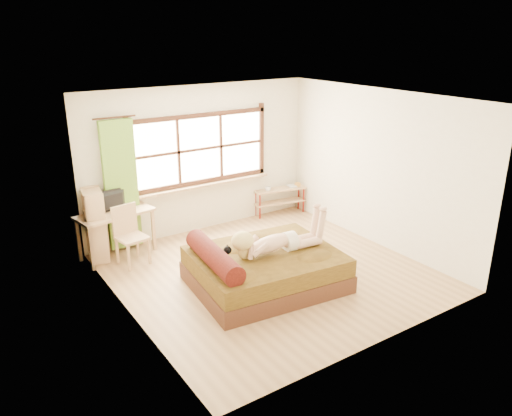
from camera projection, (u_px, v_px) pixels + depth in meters
floor at (270, 273)px, 7.83m from camera, size 4.50×4.50×0.00m
ceiling at (272, 98)px, 6.92m from camera, size 4.50×4.50×0.00m
wall_back at (200, 160)px, 9.14m from camera, size 4.50×0.00×4.50m
wall_front at (386, 242)px, 5.62m from camera, size 4.50×0.00×4.50m
wall_left at (124, 222)px, 6.20m from camera, size 0.00×4.50×4.50m
wall_right at (378, 169)px, 8.55m from camera, size 0.00×4.50×4.50m
window at (200, 151)px, 9.06m from camera, size 2.80×0.16×1.46m
curtain at (121, 186)px, 8.30m from camera, size 0.55×0.10×2.20m
bed at (262, 268)px, 7.35m from camera, size 2.26×1.88×0.80m
woman at (276, 232)px, 7.22m from camera, size 1.50×0.57×0.63m
kitten at (219, 254)px, 6.95m from camera, size 0.33×0.16×0.25m
desk at (115, 218)px, 8.22m from camera, size 1.31×0.76×0.77m
monitor at (113, 201)px, 8.16m from camera, size 0.63×0.19×0.36m
chair at (129, 231)px, 8.02m from camera, size 0.50×0.50×0.97m
pipe_shelf at (280, 195)px, 10.21m from camera, size 1.12×0.45×0.62m
cup at (268, 189)px, 9.99m from camera, size 0.13×0.13×0.09m
book at (288, 186)px, 10.26m from camera, size 0.20×0.25×0.02m
bookshelf at (95, 225)px, 8.10m from camera, size 0.38×0.56×1.19m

